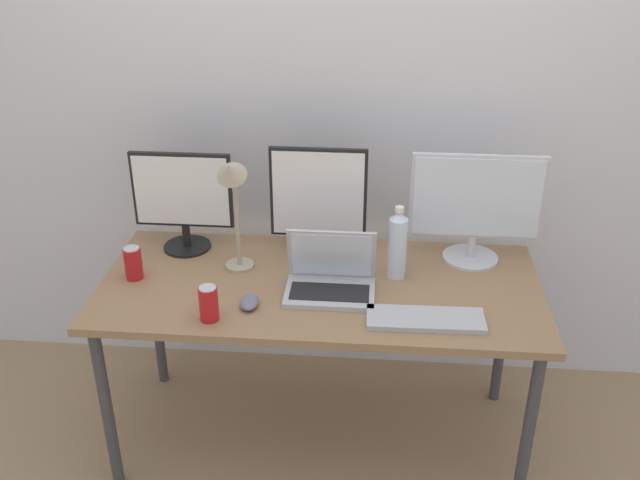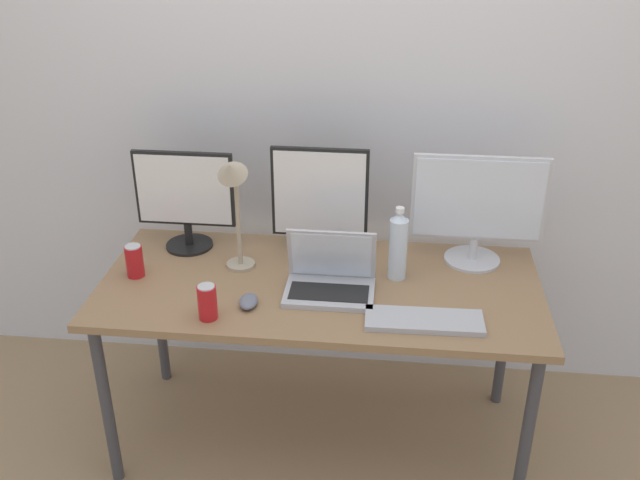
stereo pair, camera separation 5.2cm
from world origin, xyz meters
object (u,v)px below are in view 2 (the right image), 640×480
soda_can_near_keyboard (207,302)px  desk_lamp (234,193)px  monitor_center (320,201)px  mouse_by_keyboard (249,301)px  monitor_left (185,197)px  laptop_silver (330,278)px  water_bottle (398,246)px  monitor_right (478,207)px  keyboard_main (424,321)px  work_desk (320,298)px  soda_can_by_laptop (135,261)px

soda_can_near_keyboard → desk_lamp: (0.03, 0.32, 0.27)m
monitor_center → mouse_by_keyboard: monitor_center is taller
monitor_left → laptop_silver: (0.60, -0.28, -0.16)m
water_bottle → desk_lamp: bearing=-177.7°
monitor_right → keyboard_main: monitor_right is taller
soda_can_near_keyboard → work_desk: bearing=37.5°
laptop_silver → water_bottle: 0.28m
monitor_left → monitor_right: bearing=0.1°
laptop_silver → work_desk: bearing=130.6°
monitor_right → water_bottle: (-0.29, -0.16, -0.10)m
laptop_silver → monitor_right: bearing=28.3°
monitor_right → laptop_silver: bearing=-151.7°
mouse_by_keyboard → desk_lamp: bearing=108.9°
monitor_center → water_bottle: 0.36m
laptop_silver → soda_can_by_laptop: size_ratio=2.54×
water_bottle → soda_can_by_laptop: 0.98m
monitor_left → monitor_center: 0.53m
water_bottle → monitor_left: bearing=169.4°
work_desk → soda_can_near_keyboard: soda_can_near_keyboard is taller
keyboard_main → monitor_left: bearing=152.7°
monitor_left → mouse_by_keyboard: 0.56m
soda_can_near_keyboard → desk_lamp: size_ratio=0.26×
mouse_by_keyboard → soda_can_by_laptop: 0.49m
work_desk → monitor_center: (-0.03, 0.23, 0.29)m
work_desk → monitor_right: 0.69m
monitor_center → monitor_right: monitor_center is taller
monitor_right → keyboard_main: size_ratio=1.26×
laptop_silver → mouse_by_keyboard: size_ratio=3.12×
monitor_left → monitor_right: monitor_right is taller
work_desk → monitor_left: bearing=157.4°
desk_lamp → laptop_silver: bearing=-15.8°
monitor_left → soda_can_near_keyboard: 0.57m
keyboard_main → mouse_by_keyboard: size_ratio=3.87×
water_bottle → soda_can_near_keyboard: 0.73m
work_desk → monitor_left: (-0.56, 0.23, 0.28)m
monitor_left → soda_can_near_keyboard: (0.21, -0.50, -0.16)m
laptop_silver → mouse_by_keyboard: 0.31m
keyboard_main → desk_lamp: 0.81m
monitor_left → water_bottle: size_ratio=1.42×
work_desk → monitor_left: size_ratio=4.01×
soda_can_near_keyboard → monitor_left: bearing=112.3°
monitor_center → soda_can_near_keyboard: monitor_center is taller
keyboard_main → soda_can_near_keyboard: 0.73m
monitor_left → keyboard_main: (0.94, -0.46, -0.21)m
soda_can_by_laptop → desk_lamp: bearing=10.7°
keyboard_main → desk_lamp: bearing=157.1°
laptop_silver → keyboard_main: 0.38m
monitor_center → desk_lamp: bearing=-148.1°
monitor_right → work_desk: bearing=-157.6°
monitor_right → laptop_silver: (-0.53, -0.29, -0.18)m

